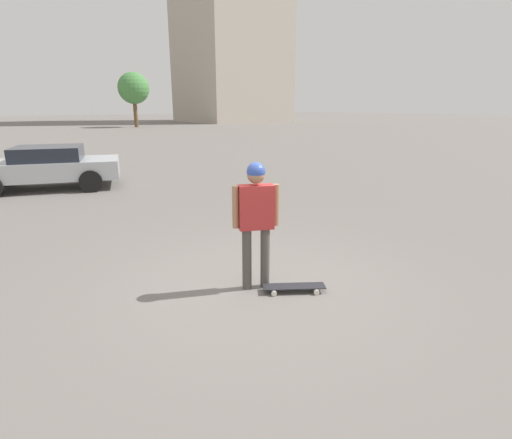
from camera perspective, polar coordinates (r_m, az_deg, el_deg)
name	(u,v)px	position (r m, az deg, el deg)	size (l,w,h in m)	color
ground_plane	(256,287)	(5.78, 0.00, -9.63)	(220.00, 220.00, 0.00)	slate
person	(256,212)	(5.39, 0.00, 1.10)	(0.38, 0.60, 1.79)	#4C4742
skateboard	(294,287)	(5.65, 5.46, -9.56)	(0.65, 0.83, 0.09)	#232328
car_parked_near	(47,166)	(13.90, -27.70, 6.74)	(3.19, 4.60, 1.30)	#ADB2B7
tree_distant	(134,88)	(50.33, -17.09, 17.47)	(3.55, 3.55, 6.17)	brown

